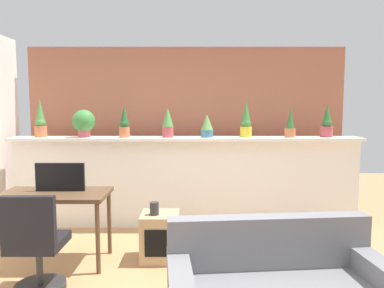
# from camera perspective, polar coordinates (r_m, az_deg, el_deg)

# --- Properties ---
(divider_wall) EXTENTS (4.63, 0.16, 1.19)m
(divider_wall) POSITION_cam_1_polar(r_m,az_deg,el_deg) (5.02, -1.03, -6.13)
(divider_wall) COLOR white
(divider_wall) RESTS_ON ground
(plant_shelf) EXTENTS (4.63, 0.38, 0.04)m
(plant_shelf) POSITION_cam_1_polar(r_m,az_deg,el_deg) (4.89, -1.05, 0.84)
(plant_shelf) COLOR white
(plant_shelf) RESTS_ON divider_wall
(brick_wall_behind) EXTENTS (4.63, 0.10, 2.50)m
(brick_wall_behind) POSITION_cam_1_polar(r_m,az_deg,el_deg) (5.52, -0.94, 1.84)
(brick_wall_behind) COLOR #AD664C
(brick_wall_behind) RESTS_ON ground
(potted_plant_0) EXTENTS (0.16, 0.16, 0.51)m
(potted_plant_0) POSITION_cam_1_polar(r_m,az_deg,el_deg) (5.28, -22.52, 3.27)
(potted_plant_0) COLOR #C66B42
(potted_plant_0) RESTS_ON plant_shelf
(potted_plant_1) EXTENTS (0.30, 0.30, 0.36)m
(potted_plant_1) POSITION_cam_1_polar(r_m,az_deg,el_deg) (5.08, -16.51, 3.28)
(potted_plant_1) COLOR #B7474C
(potted_plant_1) RESTS_ON plant_shelf
(potted_plant_2) EXTENTS (0.14, 0.14, 0.42)m
(potted_plant_2) POSITION_cam_1_polar(r_m,az_deg,el_deg) (4.92, -10.52, 3.15)
(potted_plant_2) COLOR #C66B42
(potted_plant_2) RESTS_ON plant_shelf
(potted_plant_3) EXTENTS (0.15, 0.15, 0.39)m
(potted_plant_3) POSITION_cam_1_polar(r_m,az_deg,el_deg) (4.85, -3.86, 3.38)
(potted_plant_3) COLOR #B7474C
(potted_plant_3) RESTS_ON plant_shelf
(potted_plant_4) EXTENTS (0.16, 0.16, 0.31)m
(potted_plant_4) POSITION_cam_1_polar(r_m,az_deg,el_deg) (4.87, 2.24, 2.85)
(potted_plant_4) COLOR #386B84
(potted_plant_4) RESTS_ON plant_shelf
(potted_plant_5) EXTENTS (0.16, 0.16, 0.49)m
(potted_plant_5) POSITION_cam_1_polar(r_m,az_deg,el_deg) (4.93, 8.27, 3.42)
(potted_plant_5) COLOR gold
(potted_plant_5) RESTS_ON plant_shelf
(potted_plant_6) EXTENTS (0.14, 0.14, 0.39)m
(potted_plant_6) POSITION_cam_1_polar(r_m,az_deg,el_deg) (5.04, 14.88, 2.98)
(potted_plant_6) COLOR #C66B42
(potted_plant_6) RESTS_ON plant_shelf
(potted_plant_7) EXTENTS (0.16, 0.16, 0.43)m
(potted_plant_7) POSITION_cam_1_polar(r_m,az_deg,el_deg) (5.22, 20.07, 3.01)
(potted_plant_7) COLOR #B7474C
(potted_plant_7) RESTS_ON plant_shelf
(desk) EXTENTS (1.10, 0.60, 0.75)m
(desk) POSITION_cam_1_polar(r_m,az_deg,el_deg) (4.10, -20.57, -8.23)
(desk) COLOR brown
(desk) RESTS_ON ground
(tv_monitor) EXTENTS (0.51, 0.04, 0.30)m
(tv_monitor) POSITION_cam_1_polar(r_m,az_deg,el_deg) (4.11, -19.84, -4.84)
(tv_monitor) COLOR black
(tv_monitor) RESTS_ON desk
(office_chair) EXTENTS (0.44, 0.45, 0.91)m
(office_chair) POSITION_cam_1_polar(r_m,az_deg,el_deg) (3.56, -23.09, -15.11)
(office_chair) COLOR #262628
(office_chair) RESTS_ON ground
(side_cube_shelf) EXTENTS (0.40, 0.41, 0.50)m
(side_cube_shelf) POSITION_cam_1_polar(r_m,az_deg,el_deg) (4.06, -5.07, -14.11)
(side_cube_shelf) COLOR tan
(side_cube_shelf) RESTS_ON ground
(vase_on_shelf) EXTENTS (0.10, 0.10, 0.14)m
(vase_on_shelf) POSITION_cam_1_polar(r_m,az_deg,el_deg) (3.94, -5.94, -9.91)
(vase_on_shelf) COLOR #2D2D33
(vase_on_shelf) RESTS_ON side_cube_shelf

